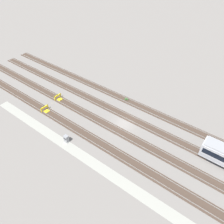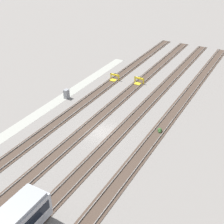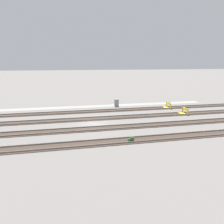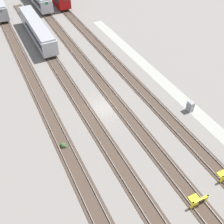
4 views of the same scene
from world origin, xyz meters
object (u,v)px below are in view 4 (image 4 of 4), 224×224
(bumper_stop_near_inner_track, at_px, (198,200))
(electrical_cabinet, at_px, (190,106))
(subway_car_front_row_leftmost, at_px, (37,29))
(weed_clump, at_px, (63,145))

(bumper_stop_near_inner_track, height_order, electrical_cabinet, electrical_cabinet)
(bumper_stop_near_inner_track, bearing_deg, subway_car_front_row_leftmost, 6.53)
(subway_car_front_row_leftmost, xyz_separation_m, bumper_stop_near_inner_track, (-42.36, -4.85, -1.53))
(bumper_stop_near_inner_track, relative_size, electrical_cabinet, 1.25)
(bumper_stop_near_inner_track, xyz_separation_m, weed_clump, (13.35, 9.73, -0.27))
(bumper_stop_near_inner_track, bearing_deg, weed_clump, 36.09)
(subway_car_front_row_leftmost, distance_m, bumper_stop_near_inner_track, 42.66)
(bumper_stop_near_inner_track, relative_size, weed_clump, 2.18)
(subway_car_front_row_leftmost, height_order, electrical_cabinet, subway_car_front_row_leftmost)
(electrical_cabinet, height_order, weed_clump, electrical_cabinet)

